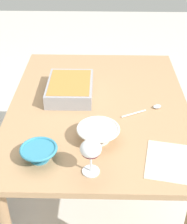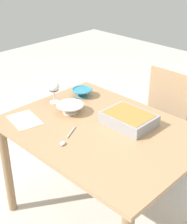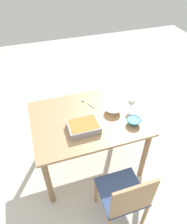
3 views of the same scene
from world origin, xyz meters
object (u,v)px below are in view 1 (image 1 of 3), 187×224
at_px(small_bowl, 39,152).
at_px(serving_spoon, 150,109).
at_px(mixing_bowl, 98,133).
at_px(wine_glass, 91,151).
at_px(dining_table, 99,122).
at_px(napkin, 167,161).
at_px(casserole_dish, 70,88).

xyz_separation_m(small_bowl, serving_spoon, (0.37, -0.49, -0.03)).
distance_m(mixing_bowl, serving_spoon, 0.35).
xyz_separation_m(wine_glass, serving_spoon, (0.44, -0.28, -0.10)).
bearing_deg(serving_spoon, dining_table, 79.05).
bearing_deg(serving_spoon, napkin, -176.14).
relative_size(small_bowl, napkin, 0.65).
bearing_deg(small_bowl, mixing_bowl, -60.58).
bearing_deg(napkin, casserole_dish, 40.13).
distance_m(small_bowl, serving_spoon, 0.61).
distance_m(wine_glass, small_bowl, 0.23).
bearing_deg(napkin, mixing_bowl, 64.79).
bearing_deg(casserole_dish, napkin, -139.87).
xyz_separation_m(casserole_dish, napkin, (-0.51, -0.43, -0.04)).
bearing_deg(casserole_dish, dining_table, -120.45).
xyz_separation_m(dining_table, napkin, (-0.42, -0.28, 0.12)).
relative_size(mixing_bowl, small_bowl, 1.23).
xyz_separation_m(small_bowl, napkin, (-0.00, -0.51, -0.03)).
bearing_deg(small_bowl, casserole_dish, -9.18).
bearing_deg(dining_table, small_bowl, 150.73).
distance_m(dining_table, serving_spoon, 0.28).
bearing_deg(dining_table, serving_spoon, -100.95).
bearing_deg(casserole_dish, wine_glass, -167.59).
distance_m(serving_spoon, napkin, 0.37).
xyz_separation_m(casserole_dish, mixing_bowl, (-0.38, -0.15, -0.00)).
bearing_deg(mixing_bowl, wine_glass, 173.49).
relative_size(dining_table, napkin, 5.12).
relative_size(dining_table, mixing_bowl, 6.42).
relative_size(casserole_dish, small_bowl, 2.05).
bearing_deg(casserole_dish, serving_spoon, -108.89).
relative_size(dining_table, small_bowl, 7.92).
distance_m(wine_glass, mixing_bowl, 0.21).
distance_m(dining_table, napkin, 0.51).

